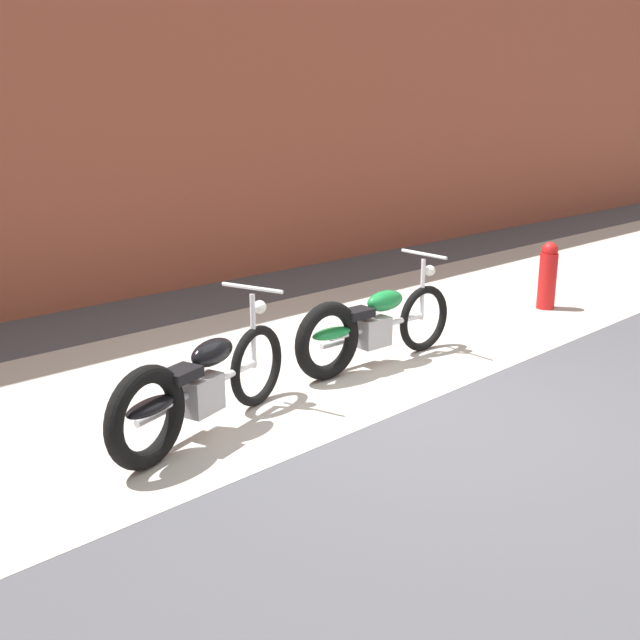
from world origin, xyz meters
name	(u,v)px	position (x,y,z in m)	size (l,w,h in m)	color
ground_plane	(407,410)	(0.00, 0.00, 0.00)	(80.00, 80.00, 0.00)	#47474C
sidewalk_slab	(271,360)	(0.00, 1.75, 0.00)	(36.00, 3.50, 0.01)	#B2ADA3
brick_building_wall	(86,87)	(0.00, 5.20, 2.67)	(36.00, 0.50, 5.34)	brown
motorcycle_black	(193,390)	(-1.59, 0.72, 0.40)	(1.96, 0.80, 1.03)	black
motorcycle_green	(367,327)	(0.53, 0.96, 0.40)	(2.01, 0.58, 1.03)	black
fire_hydrant	(548,275)	(3.77, 0.91, 0.42)	(0.22, 0.22, 0.84)	red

